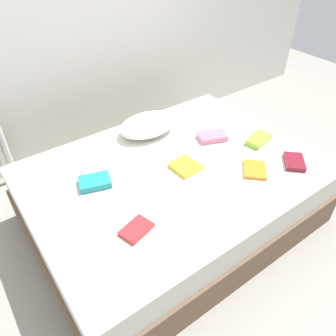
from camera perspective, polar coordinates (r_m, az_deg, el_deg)
name	(u,v)px	position (r m, az deg, el deg)	size (l,w,h in m)	color
ground_plane	(172,218)	(2.64, 0.64, -8.69)	(8.00, 8.00, 0.00)	#9E998E
bed	(172,196)	(2.46, 0.68, -4.81)	(2.00, 1.50, 0.50)	brown
pillow	(148,125)	(2.65, -3.53, 7.52)	(0.48, 0.33, 0.14)	white
textbook_red	(136,229)	(1.90, -5.51, -10.57)	(0.18, 0.12, 0.02)	red
textbook_orange	(255,170)	(2.35, 14.86, -0.26)	(0.19, 0.15, 0.02)	orange
textbook_lime	(259,140)	(2.65, 15.50, 4.78)	(0.22, 0.12, 0.04)	#8CC638
textbook_teal	(95,182)	(2.21, -12.61, -2.38)	(0.20, 0.14, 0.04)	teal
textbook_pink	(212,137)	(2.61, 7.70, 5.46)	(0.22, 0.14, 0.04)	pink
textbook_maroon	(294,162)	(2.50, 21.13, 1.04)	(0.19, 0.13, 0.03)	maroon
textbook_yellow	(186,166)	(2.30, 3.07, 0.29)	(0.17, 0.19, 0.03)	yellow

